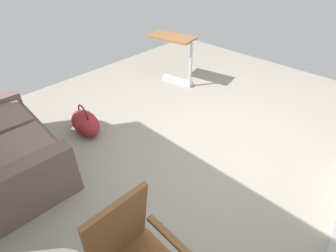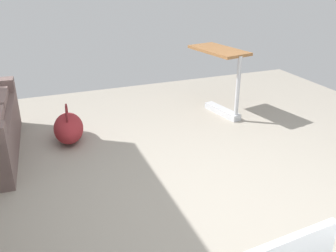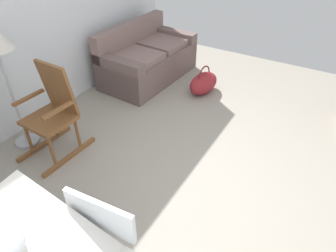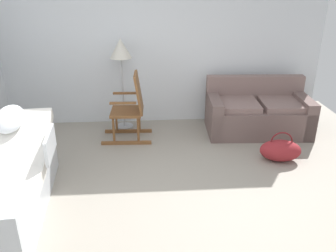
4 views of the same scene
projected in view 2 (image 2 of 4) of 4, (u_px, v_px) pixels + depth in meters
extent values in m
plane|color=gray|center=(201.00, 199.00, 3.08)|extent=(6.48, 6.48, 0.00)
cube|color=#B2B5BA|center=(222.00, 111.00, 4.82)|extent=(0.61, 0.23, 0.08)
cylinder|color=black|center=(235.00, 118.00, 4.62)|extent=(0.07, 0.07, 0.06)
cylinder|color=black|center=(210.00, 106.00, 5.02)|extent=(0.07, 0.07, 0.06)
cylinder|color=#B2B5BA|center=(238.00, 86.00, 4.45)|extent=(0.05, 0.05, 0.74)
cube|color=brown|center=(219.00, 50.00, 4.61)|extent=(0.86, 0.54, 0.04)
ellipsoid|color=maroon|center=(69.00, 128.00, 4.05)|extent=(0.60, 0.39, 0.30)
torus|color=maroon|center=(67.00, 117.00, 3.99)|extent=(0.30, 0.06, 0.30)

